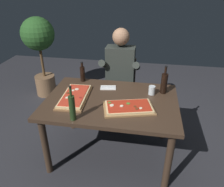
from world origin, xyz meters
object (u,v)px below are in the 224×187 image
at_px(pizza_rectangular_front, 129,107).
at_px(potted_plant_corner, 40,46).
at_px(vinegar_bottle_green, 83,73).
at_px(dining_table, 111,107).
at_px(seated_diner, 120,73).
at_px(wine_bottle_dark, 164,83).
at_px(oil_bottle_amber, 72,107).
at_px(pizza_rectangular_left, 75,96).
at_px(diner_chair, 121,86).
at_px(tumbler_near_camera, 152,90).

xyz_separation_m(pizza_rectangular_front, potted_plant_corner, (-1.62, 1.44, 0.13)).
relative_size(vinegar_bottle_green, potted_plant_corner, 0.19).
bearing_deg(dining_table, seated_diner, 90.81).
relative_size(wine_bottle_dark, potted_plant_corner, 0.24).
height_order(dining_table, oil_bottle_amber, oil_bottle_amber).
xyz_separation_m(pizza_rectangular_front, pizza_rectangular_left, (-0.60, 0.12, 0.00)).
bearing_deg(potted_plant_corner, seated_diner, -21.38).
bearing_deg(dining_table, wine_bottle_dark, 25.26).
bearing_deg(pizza_rectangular_left, seated_diner, 63.34).
height_order(oil_bottle_amber, diner_chair, oil_bottle_amber).
distance_m(seated_diner, potted_plant_corner, 1.52).
height_order(dining_table, diner_chair, diner_chair).
bearing_deg(oil_bottle_amber, dining_table, 55.70).
xyz_separation_m(dining_table, wine_bottle_dark, (0.55, 0.26, 0.22)).
distance_m(tumbler_near_camera, seated_diner, 0.69).
relative_size(dining_table, diner_chair, 1.61).
distance_m(oil_bottle_amber, seated_diner, 1.19).
height_order(dining_table, potted_plant_corner, potted_plant_corner).
relative_size(dining_table, pizza_rectangular_left, 2.46).
distance_m(oil_bottle_amber, vinegar_bottle_green, 0.83).
height_order(pizza_rectangular_front, pizza_rectangular_left, same).
xyz_separation_m(tumbler_near_camera, potted_plant_corner, (-1.84, 1.08, 0.10)).
xyz_separation_m(wine_bottle_dark, vinegar_bottle_green, (-0.98, 0.15, -0.02)).
bearing_deg(dining_table, tumbler_near_camera, 25.80).
bearing_deg(wine_bottle_dark, pizza_rectangular_front, -130.26).
bearing_deg(vinegar_bottle_green, oil_bottle_amber, -79.62).
xyz_separation_m(wine_bottle_dark, potted_plant_corner, (-1.97, 1.03, 0.03)).
height_order(pizza_rectangular_front, vinegar_bottle_green, vinegar_bottle_green).
height_order(diner_chair, potted_plant_corner, potted_plant_corner).
bearing_deg(diner_chair, vinegar_bottle_green, -133.04).
relative_size(dining_table, tumbler_near_camera, 14.42).
xyz_separation_m(pizza_rectangular_left, tumbler_near_camera, (0.81, 0.23, 0.03)).
relative_size(diner_chair, seated_diner, 0.65).
bearing_deg(oil_bottle_amber, wine_bottle_dark, 38.97).
bearing_deg(vinegar_bottle_green, pizza_rectangular_left, -85.13).
bearing_deg(pizza_rectangular_left, pizza_rectangular_front, -11.62).
xyz_separation_m(pizza_rectangular_left, oil_bottle_amber, (0.11, -0.38, 0.11)).
bearing_deg(pizza_rectangular_front, tumbler_near_camera, 58.19).
height_order(pizza_rectangular_left, vinegar_bottle_green, vinegar_bottle_green).
xyz_separation_m(pizza_rectangular_front, wine_bottle_dark, (0.35, 0.41, 0.10)).
distance_m(vinegar_bottle_green, diner_chair, 0.71).
height_order(vinegar_bottle_green, seated_diner, seated_diner).
bearing_deg(tumbler_near_camera, oil_bottle_amber, -138.76).
xyz_separation_m(wine_bottle_dark, seated_diner, (-0.56, 0.48, -0.12)).
distance_m(pizza_rectangular_left, diner_chair, 1.00).
bearing_deg(oil_bottle_amber, vinegar_bottle_green, 100.38).
distance_m(pizza_rectangular_left, tumbler_near_camera, 0.85).
distance_m(vinegar_bottle_green, potted_plant_corner, 1.33).
bearing_deg(pizza_rectangular_front, dining_table, 143.28).
height_order(pizza_rectangular_front, seated_diner, seated_diner).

